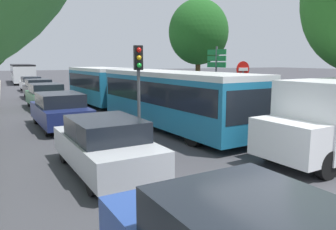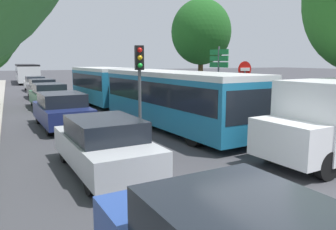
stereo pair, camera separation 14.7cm
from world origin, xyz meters
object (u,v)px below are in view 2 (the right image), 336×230
object	(u,v)px
no_entry_sign	(244,83)
direction_sign_post	(219,66)
city_bus_rear	(27,72)
queued_car_silver	(104,145)
queued_car_green	(49,96)
queued_car_graphite	(42,88)
queued_car_navy	(62,110)
queued_car_white	(35,84)
tree_right_mid	(202,34)
traffic_light	(140,70)
articulated_bus	(138,90)

from	to	relation	value
no_entry_sign	direction_sign_post	world-z (taller)	direction_sign_post
city_bus_rear	queued_car_silver	bearing A→B (deg)	179.78
queued_car_green	queued_car_graphite	world-z (taller)	queued_car_green
queued_car_navy	no_entry_sign	bearing A→B (deg)	-114.74
queued_car_graphite	no_entry_sign	xyz separation A→B (m)	(7.12, -15.12, 1.14)
queued_car_white	tree_right_mid	xyz separation A→B (m)	(8.78, -15.56, 3.78)
tree_right_mid	queued_car_silver	bearing A→B (deg)	-132.30
queued_car_navy	tree_right_mid	bearing A→B (deg)	-72.80
queued_car_silver	queued_car_graphite	distance (m)	18.62
queued_car_navy	queued_car_green	world-z (taller)	queued_car_navy
queued_car_graphite	traffic_light	size ratio (longest dim) A/B	1.26
queued_car_silver	queued_car_white	world-z (taller)	queued_car_silver
direction_sign_post	no_entry_sign	bearing A→B (deg)	65.54
tree_right_mid	no_entry_sign	bearing A→B (deg)	-104.71
traffic_light	tree_right_mid	world-z (taller)	tree_right_mid
queued_car_navy	no_entry_sign	world-z (taller)	no_entry_sign
no_entry_sign	direction_sign_post	bearing A→B (deg)	164.40
direction_sign_post	traffic_light	bearing A→B (deg)	21.00
city_bus_rear	queued_car_graphite	xyz separation A→B (m)	(0.09, -19.66, -0.62)
queued_car_green	tree_right_mid	bearing A→B (deg)	-112.01
queued_car_silver	queued_car_graphite	world-z (taller)	queued_car_graphite
queued_car_graphite	direction_sign_post	distance (m)	14.36
queued_car_green	city_bus_rear	bearing A→B (deg)	-3.29
queued_car_graphite	no_entry_sign	world-z (taller)	no_entry_sign
traffic_light	queued_car_white	bearing A→B (deg)	-163.95
city_bus_rear	queued_car_green	world-z (taller)	city_bus_rear
city_bus_rear	tree_right_mid	world-z (taller)	tree_right_mid
city_bus_rear	tree_right_mid	size ratio (longest dim) A/B	1.67
queued_car_navy	tree_right_mid	distance (m)	10.33
queued_car_white	no_entry_sign	xyz separation A→B (m)	(7.14, -21.83, 1.19)
city_bus_rear	queued_car_white	size ratio (longest dim) A/B	2.73
queued_car_navy	queued_car_green	distance (m)	6.38
city_bus_rear	tree_right_mid	distance (m)	30.00
no_entry_sign	queued_car_white	bearing A→B (deg)	-161.89
queued_car_graphite	traffic_light	world-z (taller)	traffic_light
articulated_bus	queued_car_silver	distance (m)	8.59
queued_car_silver	queued_car_navy	bearing A→B (deg)	-2.03
articulated_bus	traffic_light	world-z (taller)	traffic_light
city_bus_rear	queued_car_green	distance (m)	25.49
articulated_bus	direction_sign_post	size ratio (longest dim) A/B	4.53
no_entry_sign	city_bus_rear	bearing A→B (deg)	-168.29
queued_car_white	direction_sign_post	size ratio (longest dim) A/B	1.11
traffic_light	direction_sign_post	bearing A→B (deg)	130.09
queued_car_graphite	direction_sign_post	bearing A→B (deg)	-148.79
queued_car_green	queued_car_graphite	xyz separation A→B (m)	(0.11, 5.83, -0.01)
articulated_bus	direction_sign_post	bearing A→B (deg)	74.81
queued_car_white	no_entry_sign	bearing A→B (deg)	-165.14
city_bus_rear	queued_car_navy	xyz separation A→B (m)	(-0.17, -31.86, -0.61)
articulated_bus	traffic_light	size ratio (longest dim) A/B	4.79
direction_sign_post	city_bus_rear	bearing A→B (deg)	-84.31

